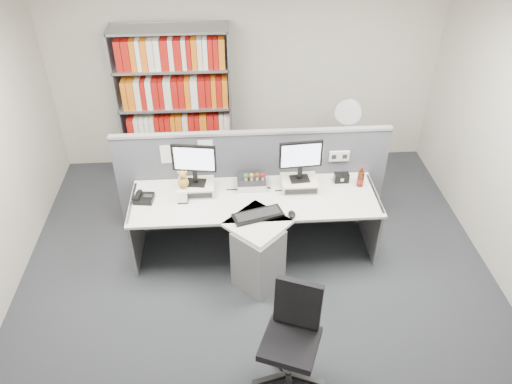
{
  "coord_description": "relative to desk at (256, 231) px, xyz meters",
  "views": [
    {
      "loc": [
        -0.27,
        -3.37,
        3.88
      ],
      "look_at": [
        0.0,
        0.65,
        0.92
      ],
      "focal_mm": 35.26,
      "sensor_mm": 36.0,
      "label": 1
    }
  ],
  "objects": [
    {
      "name": "figurines",
      "position": [
        0.01,
        0.44,
        0.4
      ],
      "size": [
        0.23,
        0.05,
        0.09
      ],
      "color": "beige",
      "rests_on": "desktop_pc"
    },
    {
      "name": "ground",
      "position": [
        0.0,
        -0.6,
        -0.46
      ],
      "size": [
        5.5,
        5.5,
        0.0
      ],
      "primitive_type": "plane",
      "color": "#313439",
      "rests_on": "ground"
    },
    {
      "name": "monitor_right",
      "position": [
        0.49,
        0.38,
        0.64
      ],
      "size": [
        0.46,
        0.16,
        0.46
      ],
      "color": "black",
      "rests_on": "monitor_riser_right"
    },
    {
      "name": "office_chair",
      "position": [
        0.21,
        -1.35,
        0.05
      ],
      "size": [
        0.62,
        0.63,
        0.94
      ],
      "color": "silver",
      "rests_on": "ground"
    },
    {
      "name": "plush_toy",
      "position": [
        -0.74,
        0.33,
        0.45
      ],
      "size": [
        0.12,
        0.12,
        0.2
      ],
      "color": "#AD8A39",
      "rests_on": "monitor_riser_left"
    },
    {
      "name": "desk",
      "position": [
        0.0,
        0.0,
        0.0
      ],
      "size": [
        2.6,
        1.2,
        0.72
      ],
      "color": "silver",
      "rests_on": "ground"
    },
    {
      "name": "mouse",
      "position": [
        0.35,
        -0.1,
        0.29
      ],
      "size": [
        0.07,
        0.12,
        0.04
      ],
      "primitive_type": "ellipsoid",
      "color": "black",
      "rests_on": "desk"
    },
    {
      "name": "speaker",
      "position": [
        0.96,
        0.46,
        0.32
      ],
      "size": [
        0.16,
        0.09,
        0.11
      ],
      "primitive_type": "cube",
      "color": "black",
      "rests_on": "desk"
    },
    {
      "name": "desk_phone",
      "position": [
        -1.16,
        0.26,
        0.3
      ],
      "size": [
        0.21,
        0.2,
        0.08
      ],
      "color": "black",
      "rests_on": "desk"
    },
    {
      "name": "monitor_riser_right",
      "position": [
        0.49,
        0.38,
        0.31
      ],
      "size": [
        0.38,
        0.31,
        0.1
      ],
      "color": "beige",
      "rests_on": "desk"
    },
    {
      "name": "room_shell",
      "position": [
        0.0,
        -0.6,
        1.33
      ],
      "size": [
        5.04,
        5.54,
        2.72
      ],
      "color": "beige",
      "rests_on": "ground"
    },
    {
      "name": "shelving_unit",
      "position": [
        -0.9,
        1.85,
        0.52
      ],
      "size": [
        1.41,
        0.4,
        2.0
      ],
      "color": "gray",
      "rests_on": "ground"
    },
    {
      "name": "desk_fan",
      "position": [
        1.2,
        1.4,
        0.58
      ],
      "size": [
        0.32,
        0.19,
        0.54
      ],
      "color": "white",
      "rests_on": "filing_cabinet"
    },
    {
      "name": "desk_calendar",
      "position": [
        -0.75,
        0.2,
        0.32
      ],
      "size": [
        0.11,
        0.08,
        0.13
      ],
      "color": "black",
      "rests_on": "desk"
    },
    {
      "name": "monitor_riser_left",
      "position": [
        -0.61,
        0.38,
        0.31
      ],
      "size": [
        0.38,
        0.31,
        0.1
      ],
      "color": "beige",
      "rests_on": "desk"
    },
    {
      "name": "filing_cabinet",
      "position": [
        1.2,
        1.4,
        -0.11
      ],
      "size": [
        0.45,
        0.61,
        0.7
      ],
      "color": "gray",
      "rests_on": "ground"
    },
    {
      "name": "desktop_pc",
      "position": [
        -0.02,
        0.45,
        0.3
      ],
      "size": [
        0.31,
        0.27,
        0.08
      ],
      "color": "black",
      "rests_on": "desk"
    },
    {
      "name": "monitor_left",
      "position": [
        -0.61,
        0.38,
        0.64
      ],
      "size": [
        0.46,
        0.18,
        0.47
      ],
      "color": "black",
      "rests_on": "monitor_riser_left"
    },
    {
      "name": "partition",
      "position": [
        0.0,
        0.65,
        0.19
      ],
      "size": [
        3.0,
        0.08,
        1.27
      ],
      "color": "#52535D",
      "rests_on": "ground"
    },
    {
      "name": "keyboard",
      "position": [
        0.01,
        -0.08,
        0.28
      ],
      "size": [
        0.54,
        0.32,
        0.03
      ],
      "color": "black",
      "rests_on": "desk"
    },
    {
      "name": "cola_bottle",
      "position": [
        1.15,
        0.37,
        0.35
      ],
      "size": [
        0.07,
        0.07,
        0.24
      ],
      "color": "#3F190A",
      "rests_on": "desk"
    }
  ]
}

